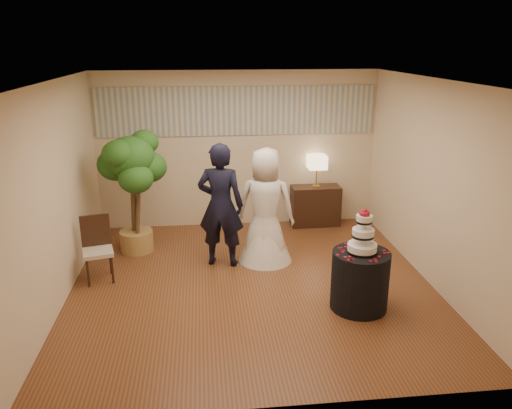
{
  "coord_description": "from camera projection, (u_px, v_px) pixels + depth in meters",
  "views": [
    {
      "loc": [
        -0.64,
        -6.31,
        3.26
      ],
      "look_at": [
        0.1,
        0.4,
        1.05
      ],
      "focal_mm": 35.0,
      "sensor_mm": 36.0,
      "label": 1
    }
  ],
  "objects": [
    {
      "name": "bride",
      "position": [
        265.0,
        206.0,
        7.55
      ],
      "size": [
        1.05,
        1.03,
        1.78
      ],
      "primitive_type": "imported",
      "rotation": [
        0.0,
        0.0,
        2.88
      ],
      "color": "white",
      "rests_on": "floor"
    },
    {
      "name": "wall_back",
      "position": [
        238.0,
        150.0,
        8.96
      ],
      "size": [
        5.0,
        0.06,
        2.8
      ],
      "primitive_type": "cube",
      "color": "beige",
      "rests_on": "ground"
    },
    {
      "name": "wall_right",
      "position": [
        432.0,
        183.0,
        6.86
      ],
      "size": [
        0.06,
        5.0,
        2.8
      ],
      "primitive_type": "cube",
      "color": "beige",
      "rests_on": "ground"
    },
    {
      "name": "ceiling",
      "position": [
        252.0,
        81.0,
        6.17
      ],
      "size": [
        5.0,
        5.0,
        0.0
      ],
      "primitive_type": "cube",
      "color": "white",
      "rests_on": "wall_back"
    },
    {
      "name": "wedding_cake",
      "position": [
        363.0,
        231.0,
        6.1
      ],
      "size": [
        0.37,
        0.37,
        0.57
      ],
      "primitive_type": null,
      "color": "white",
      "rests_on": "cake_table"
    },
    {
      "name": "wall_front",
      "position": [
        282.0,
        271.0,
        4.24
      ],
      "size": [
        5.0,
        0.06,
        2.8
      ],
      "primitive_type": "cube",
      "color": "beige",
      "rests_on": "ground"
    },
    {
      "name": "mural_border",
      "position": [
        237.0,
        111.0,
        8.73
      ],
      "size": [
        4.9,
        0.02,
        0.85
      ],
      "primitive_type": "cube",
      "color": "#AFB0A2",
      "rests_on": "wall_back"
    },
    {
      "name": "table_lamp",
      "position": [
        317.0,
        171.0,
        9.01
      ],
      "size": [
        0.32,
        0.32,
        0.58
      ],
      "primitive_type": null,
      "color": "beige",
      "rests_on": "console"
    },
    {
      "name": "ficus_tree",
      "position": [
        133.0,
        192.0,
        7.86
      ],
      "size": [
        1.24,
        1.24,
        1.99
      ],
      "primitive_type": null,
      "rotation": [
        0.0,
        0.0,
        -1.17
      ],
      "color": "#275C1D",
      "rests_on": "floor"
    },
    {
      "name": "console",
      "position": [
        315.0,
        206.0,
        9.22
      ],
      "size": [
        0.9,
        0.41,
        0.74
      ],
      "primitive_type": "cube",
      "rotation": [
        0.0,
        0.0,
        0.02
      ],
      "color": "black",
      "rests_on": "floor"
    },
    {
      "name": "groom",
      "position": [
        221.0,
        205.0,
        7.4
      ],
      "size": [
        0.78,
        0.61,
        1.89
      ],
      "primitive_type": "imported",
      "rotation": [
        0.0,
        0.0,
        2.9
      ],
      "color": "black",
      "rests_on": "floor"
    },
    {
      "name": "floor",
      "position": [
        252.0,
        284.0,
        7.04
      ],
      "size": [
        5.0,
        5.0,
        0.0
      ],
      "primitive_type": "cube",
      "color": "brown",
      "rests_on": "ground"
    },
    {
      "name": "side_chair",
      "position": [
        98.0,
        250.0,
        7.02
      ],
      "size": [
        0.52,
        0.54,
        0.93
      ],
      "primitive_type": null,
      "rotation": [
        0.0,
        0.0,
        0.24
      ],
      "color": "black",
      "rests_on": "floor"
    },
    {
      "name": "cake_table",
      "position": [
        360.0,
        280.0,
        6.31
      ],
      "size": [
        0.8,
        0.8,
        0.77
      ],
      "primitive_type": "cylinder",
      "rotation": [
        0.0,
        0.0,
        0.11
      ],
      "color": "black",
      "rests_on": "floor"
    },
    {
      "name": "wall_left",
      "position": [
        57.0,
        195.0,
        6.34
      ],
      "size": [
        0.06,
        5.0,
        2.8
      ],
      "primitive_type": "cube",
      "color": "beige",
      "rests_on": "ground"
    }
  ]
}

